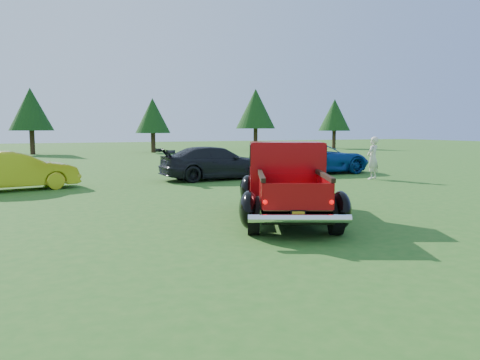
{
  "coord_description": "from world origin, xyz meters",
  "views": [
    {
      "loc": [
        -2.94,
        -7.71,
        1.97
      ],
      "look_at": [
        0.56,
        0.2,
        1.01
      ],
      "focal_mm": 35.0,
      "sensor_mm": 36.0,
      "label": 1
    }
  ],
  "objects_px": {
    "tree_mid_right": "(153,116)",
    "pickup_truck": "(286,181)",
    "show_car_blue": "(317,158)",
    "spectator": "(373,158)",
    "tree_far_east": "(334,115)",
    "show_car_yellow": "(15,171)",
    "tree_mid_left": "(31,109)",
    "show_car_grey": "(216,163)",
    "tree_east": "(256,109)"
  },
  "relations": [
    {
      "from": "tree_far_east",
      "to": "spectator",
      "type": "height_order",
      "value": "tree_far_east"
    },
    {
      "from": "show_car_yellow",
      "to": "show_car_blue",
      "type": "relative_size",
      "value": 0.79
    },
    {
      "from": "tree_east",
      "to": "pickup_truck",
      "type": "distance_m",
      "value": 31.07
    },
    {
      "from": "tree_east",
      "to": "tree_mid_right",
      "type": "bearing_deg",
      "value": 176.82
    },
    {
      "from": "pickup_truck",
      "to": "tree_mid_left",
      "type": "bearing_deg",
      "value": 124.17
    },
    {
      "from": "tree_mid_right",
      "to": "tree_east",
      "type": "relative_size",
      "value": 0.81
    },
    {
      "from": "tree_mid_left",
      "to": "tree_far_east",
      "type": "bearing_deg",
      "value": -1.06
    },
    {
      "from": "tree_mid_right",
      "to": "tree_far_east",
      "type": "distance_m",
      "value": 18.01
    },
    {
      "from": "tree_mid_left",
      "to": "show_car_grey",
      "type": "relative_size",
      "value": 1.14
    },
    {
      "from": "tree_far_east",
      "to": "show_car_blue",
      "type": "distance_m",
      "value": 26.17
    },
    {
      "from": "spectator",
      "to": "show_car_grey",
      "type": "bearing_deg",
      "value": -50.54
    },
    {
      "from": "spectator",
      "to": "show_car_blue",
      "type": "bearing_deg",
      "value": -104.34
    },
    {
      "from": "tree_mid_left",
      "to": "tree_mid_right",
      "type": "bearing_deg",
      "value": -6.34
    },
    {
      "from": "tree_mid_right",
      "to": "pickup_truck",
      "type": "bearing_deg",
      "value": -97.58
    },
    {
      "from": "tree_mid_right",
      "to": "tree_far_east",
      "type": "xyz_separation_m",
      "value": [
        18.0,
        0.5,
        0.27
      ]
    },
    {
      "from": "pickup_truck",
      "to": "show_car_yellow",
      "type": "height_order",
      "value": "pickup_truck"
    },
    {
      "from": "tree_far_east",
      "to": "show_car_blue",
      "type": "xyz_separation_m",
      "value": [
        -15.59,
        -20.86,
        -2.58
      ]
    },
    {
      "from": "tree_mid_left",
      "to": "tree_east",
      "type": "xyz_separation_m",
      "value": [
        18.0,
        -1.5,
        0.27
      ]
    },
    {
      "from": "tree_east",
      "to": "tree_mid_left",
      "type": "bearing_deg",
      "value": 175.24
    },
    {
      "from": "show_car_grey",
      "to": "show_car_blue",
      "type": "bearing_deg",
      "value": -87.16
    },
    {
      "from": "tree_mid_left",
      "to": "show_car_grey",
      "type": "height_order",
      "value": "tree_mid_left"
    },
    {
      "from": "tree_far_east",
      "to": "pickup_truck",
      "type": "height_order",
      "value": "tree_far_east"
    },
    {
      "from": "tree_mid_right",
      "to": "tree_east",
      "type": "distance_m",
      "value": 9.04
    },
    {
      "from": "tree_east",
      "to": "show_car_yellow",
      "type": "distance_m",
      "value": 27.97
    },
    {
      "from": "tree_east",
      "to": "show_car_yellow",
      "type": "height_order",
      "value": "tree_east"
    },
    {
      "from": "tree_east",
      "to": "show_car_blue",
      "type": "distance_m",
      "value": 21.14
    },
    {
      "from": "tree_mid_left",
      "to": "pickup_truck",
      "type": "distance_m",
      "value": 30.22
    },
    {
      "from": "tree_mid_right",
      "to": "show_car_blue",
      "type": "xyz_separation_m",
      "value": [
        2.41,
        -20.36,
        -2.31
      ]
    },
    {
      "from": "tree_mid_right",
      "to": "show_car_yellow",
      "type": "xyz_separation_m",
      "value": [
        -9.5,
        -21.26,
        -2.35
      ]
    },
    {
      "from": "tree_mid_left",
      "to": "tree_east",
      "type": "distance_m",
      "value": 18.06
    },
    {
      "from": "show_car_yellow",
      "to": "show_car_blue",
      "type": "xyz_separation_m",
      "value": [
        11.91,
        0.9,
        0.04
      ]
    },
    {
      "from": "tree_east",
      "to": "show_car_blue",
      "type": "relative_size",
      "value": 1.13
    },
    {
      "from": "tree_mid_right",
      "to": "show_car_grey",
      "type": "relative_size",
      "value": 1.01
    },
    {
      "from": "show_car_grey",
      "to": "spectator",
      "type": "bearing_deg",
      "value": -116.64
    },
    {
      "from": "tree_far_east",
      "to": "show_car_yellow",
      "type": "xyz_separation_m",
      "value": [
        -27.5,
        -21.76,
        -2.63
      ]
    },
    {
      "from": "show_car_blue",
      "to": "spectator",
      "type": "xyz_separation_m",
      "value": [
        0.63,
        -2.94,
        0.16
      ]
    },
    {
      "from": "show_car_blue",
      "to": "tree_far_east",
      "type": "bearing_deg",
      "value": -37.09
    },
    {
      "from": "pickup_truck",
      "to": "spectator",
      "type": "relative_size",
      "value": 2.9
    },
    {
      "from": "tree_mid_right",
      "to": "spectator",
      "type": "bearing_deg",
      "value": -82.56
    },
    {
      "from": "tree_far_east",
      "to": "pickup_truck",
      "type": "xyz_separation_m",
      "value": [
        -21.81,
        -29.16,
        -2.45
      ]
    },
    {
      "from": "show_car_blue",
      "to": "spectator",
      "type": "bearing_deg",
      "value": -168.17
    },
    {
      "from": "tree_east",
      "to": "show_car_grey",
      "type": "xyz_separation_m",
      "value": [
        -11.5,
        -20.32,
        -3.02
      ]
    },
    {
      "from": "show_car_yellow",
      "to": "show_car_blue",
      "type": "distance_m",
      "value": 11.94
    },
    {
      "from": "show_car_yellow",
      "to": "show_car_grey",
      "type": "height_order",
      "value": "show_car_grey"
    },
    {
      "from": "show_car_yellow",
      "to": "tree_mid_left",
      "type": "bearing_deg",
      "value": -12.72
    },
    {
      "from": "show_car_grey",
      "to": "show_car_blue",
      "type": "xyz_separation_m",
      "value": [
        4.91,
        0.47,
        0.03
      ]
    },
    {
      "from": "pickup_truck",
      "to": "show_car_grey",
      "type": "bearing_deg",
      "value": 104.72
    },
    {
      "from": "tree_east",
      "to": "spectator",
      "type": "distance_m",
      "value": 23.73
    },
    {
      "from": "tree_east",
      "to": "show_car_yellow",
      "type": "xyz_separation_m",
      "value": [
        -18.5,
        -20.76,
        -3.04
      ]
    },
    {
      "from": "tree_mid_left",
      "to": "show_car_grey",
      "type": "bearing_deg",
      "value": -73.41
    }
  ]
}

